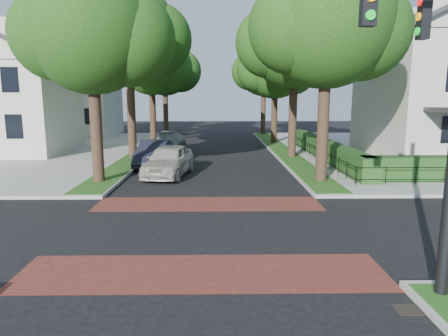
{
  "coord_description": "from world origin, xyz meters",
  "views": [
    {
      "loc": [
        0.39,
        -12.39,
        4.24
      ],
      "look_at": [
        0.61,
        2.48,
        1.6
      ],
      "focal_mm": 32.0,
      "sensor_mm": 36.0,
      "label": 1
    }
  ],
  "objects_px": {
    "traffic_signal": "(446,73)",
    "parked_car_middle": "(154,153)",
    "parked_car_rear": "(167,143)",
    "parked_car_front": "(169,160)"
  },
  "relations": [
    {
      "from": "traffic_signal",
      "to": "parked_car_rear",
      "type": "height_order",
      "value": "traffic_signal"
    },
    {
      "from": "parked_car_front",
      "to": "parked_car_middle",
      "type": "distance_m",
      "value": 3.42
    },
    {
      "from": "parked_car_front",
      "to": "parked_car_rear",
      "type": "relative_size",
      "value": 0.91
    },
    {
      "from": "traffic_signal",
      "to": "parked_car_middle",
      "type": "distance_m",
      "value": 19.09
    },
    {
      "from": "parked_car_rear",
      "to": "parked_car_front",
      "type": "bearing_deg",
      "value": -77.59
    },
    {
      "from": "parked_car_rear",
      "to": "parked_car_middle",
      "type": "bearing_deg",
      "value": -86.44
    },
    {
      "from": "parked_car_middle",
      "to": "parked_car_front",
      "type": "bearing_deg",
      "value": -65.04
    },
    {
      "from": "traffic_signal",
      "to": "parked_car_rear",
      "type": "distance_m",
      "value": 24.12
    },
    {
      "from": "parked_car_middle",
      "to": "parked_car_rear",
      "type": "relative_size",
      "value": 0.88
    },
    {
      "from": "parked_car_front",
      "to": "traffic_signal",
      "type": "bearing_deg",
      "value": -53.17
    }
  ]
}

